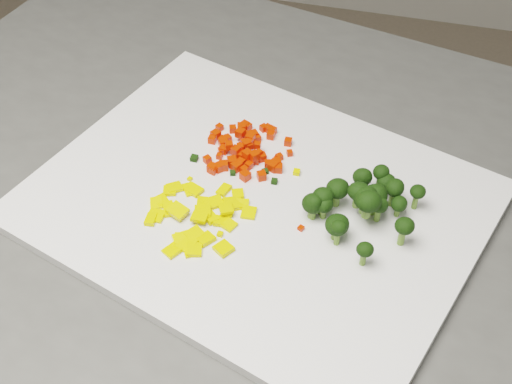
% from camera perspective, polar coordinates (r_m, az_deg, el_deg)
% --- Properties ---
extents(cutting_board, '(0.55, 0.49, 0.01)m').
position_cam_1_polar(cutting_board, '(0.77, 0.00, -0.84)').
color(cutting_board, white).
rests_on(cutting_board, counter_block).
extents(carrot_pile, '(0.10, 0.10, 0.03)m').
position_cam_1_polar(carrot_pile, '(0.81, -0.87, 4.01)').
color(carrot_pile, red).
rests_on(carrot_pile, cutting_board).
extents(pepper_pile, '(0.12, 0.12, 0.02)m').
position_cam_1_polar(pepper_pile, '(0.75, -4.45, -1.38)').
color(pepper_pile, yellow).
rests_on(pepper_pile, cutting_board).
extents(broccoli_pile, '(0.12, 0.12, 0.06)m').
position_cam_1_polar(broccoli_pile, '(0.74, 8.59, -0.57)').
color(broccoli_pile, black).
rests_on(broccoli_pile, cutting_board).
extents(carrot_cube_0, '(0.01, 0.01, 0.01)m').
position_cam_1_polar(carrot_cube_0, '(0.82, -0.55, 4.03)').
color(carrot_cube_0, red).
rests_on(carrot_cube_0, carrot_pile).
extents(carrot_cube_1, '(0.01, 0.01, 0.01)m').
position_cam_1_polar(carrot_cube_1, '(0.84, 1.28, 4.91)').
color(carrot_cube_1, red).
rests_on(carrot_cube_1, carrot_pile).
extents(carrot_cube_2, '(0.01, 0.01, 0.01)m').
position_cam_1_polar(carrot_cube_2, '(0.83, -0.93, 3.94)').
color(carrot_cube_2, red).
rests_on(carrot_cube_2, carrot_pile).
extents(carrot_cube_3, '(0.01, 0.01, 0.01)m').
position_cam_1_polar(carrot_cube_3, '(0.81, 0.24, 3.16)').
color(carrot_cube_3, red).
rests_on(carrot_cube_3, carrot_pile).
extents(carrot_cube_4, '(0.01, 0.01, 0.01)m').
position_cam_1_polar(carrot_cube_4, '(0.82, -2.77, 3.29)').
color(carrot_cube_4, red).
rests_on(carrot_cube_4, carrot_pile).
extents(carrot_cube_5, '(0.01, 0.01, 0.01)m').
position_cam_1_polar(carrot_cube_5, '(0.82, -1.05, 3.61)').
color(carrot_cube_5, red).
rests_on(carrot_cube_5, carrot_pile).
extents(carrot_cube_6, '(0.01, 0.01, 0.01)m').
position_cam_1_polar(carrot_cube_6, '(0.82, -0.79, 3.85)').
color(carrot_cube_6, red).
rests_on(carrot_cube_6, carrot_pile).
extents(carrot_cube_7, '(0.01, 0.01, 0.01)m').
position_cam_1_polar(carrot_cube_7, '(0.85, -1.17, 5.17)').
color(carrot_cube_7, red).
rests_on(carrot_cube_7, carrot_pile).
extents(carrot_cube_8, '(0.01, 0.01, 0.01)m').
position_cam_1_polar(carrot_cube_8, '(0.83, -2.49, 4.25)').
color(carrot_cube_8, red).
rests_on(carrot_cube_8, carrot_pile).
extents(carrot_cube_9, '(0.01, 0.01, 0.01)m').
position_cam_1_polar(carrot_cube_9, '(0.81, 0.48, 2.82)').
color(carrot_cube_9, red).
rests_on(carrot_cube_9, carrot_pile).
extents(carrot_cube_10, '(0.01, 0.01, 0.01)m').
position_cam_1_polar(carrot_cube_10, '(0.84, -0.20, 4.58)').
color(carrot_cube_10, red).
rests_on(carrot_cube_10, carrot_pile).
extents(carrot_cube_11, '(0.01, 0.01, 0.01)m').
position_cam_1_polar(carrot_cube_11, '(0.81, -3.92, 2.61)').
color(carrot_cube_11, red).
rests_on(carrot_cube_11, carrot_pile).
extents(carrot_cube_12, '(0.01, 0.01, 0.01)m').
position_cam_1_polar(carrot_cube_12, '(0.81, -1.63, 3.34)').
color(carrot_cube_12, red).
rests_on(carrot_cube_12, carrot_pile).
extents(carrot_cube_13, '(0.01, 0.01, 0.01)m').
position_cam_1_polar(carrot_cube_13, '(0.79, -0.96, 1.79)').
color(carrot_cube_13, red).
rests_on(carrot_cube_13, carrot_pile).
extents(carrot_cube_14, '(0.01, 0.01, 0.01)m').
position_cam_1_polar(carrot_cube_14, '(0.80, 1.68, 2.34)').
color(carrot_cube_14, red).
rests_on(carrot_cube_14, carrot_pile).
extents(carrot_cube_15, '(0.01, 0.01, 0.01)m').
position_cam_1_polar(carrot_cube_15, '(0.80, -3.51, 1.92)').
color(carrot_cube_15, red).
rests_on(carrot_cube_15, carrot_pile).
extents(carrot_cube_16, '(0.01, 0.01, 0.01)m').
position_cam_1_polar(carrot_cube_16, '(0.80, 1.81, 1.90)').
color(carrot_cube_16, red).
rests_on(carrot_cube_16, carrot_pile).
extents(carrot_cube_17, '(0.01, 0.01, 0.01)m').
position_cam_1_polar(carrot_cube_17, '(0.82, -0.44, 4.36)').
color(carrot_cube_17, red).
rests_on(carrot_cube_17, carrot_pile).
extents(carrot_cube_18, '(0.01, 0.01, 0.01)m').
position_cam_1_polar(carrot_cube_18, '(0.81, -1.28, 3.60)').
color(carrot_cube_18, red).
rests_on(carrot_cube_18, carrot_pile).
extents(carrot_cube_19, '(0.01, 0.01, 0.01)m').
position_cam_1_polar(carrot_cube_19, '(0.85, -0.69, 5.27)').
color(carrot_cube_19, red).
rests_on(carrot_cube_19, carrot_pile).
extents(carrot_cube_20, '(0.01, 0.01, 0.01)m').
position_cam_1_polar(carrot_cube_20, '(0.82, -0.52, 3.73)').
color(carrot_cube_20, red).
rests_on(carrot_cube_20, carrot_pile).
extents(carrot_cube_21, '(0.01, 0.01, 0.01)m').
position_cam_1_polar(carrot_cube_21, '(0.85, -0.90, 5.35)').
color(carrot_cube_21, red).
rests_on(carrot_cube_21, carrot_pile).
extents(carrot_cube_22, '(0.01, 0.01, 0.01)m').
position_cam_1_polar(carrot_cube_22, '(0.80, 1.34, 2.08)').
color(carrot_cube_22, red).
rests_on(carrot_cube_22, carrot_pile).
extents(carrot_cube_23, '(0.01, 0.01, 0.01)m').
position_cam_1_polar(carrot_cube_23, '(0.81, 0.22, 3.03)').
color(carrot_cube_23, red).
rests_on(carrot_cube_23, carrot_pile).
extents(carrot_cube_24, '(0.01, 0.01, 0.01)m').
position_cam_1_polar(carrot_cube_24, '(0.79, -0.87, 1.31)').
color(carrot_cube_24, red).
rests_on(carrot_cube_24, carrot_pile).
extents(carrot_cube_25, '(0.01, 0.01, 0.01)m').
position_cam_1_polar(carrot_cube_25, '(0.81, -1.13, 2.92)').
color(carrot_cube_25, red).
rests_on(carrot_cube_25, carrot_pile).
extents(carrot_cube_26, '(0.01, 0.01, 0.01)m').
position_cam_1_polar(carrot_cube_26, '(0.81, 0.14, 3.76)').
color(carrot_cube_26, red).
rests_on(carrot_cube_26, carrot_pile).
extents(carrot_cube_27, '(0.01, 0.01, 0.01)m').
position_cam_1_polar(carrot_cube_27, '(0.84, -3.24, 4.61)').
color(carrot_cube_27, red).
rests_on(carrot_cube_27, carrot_pile).
extents(carrot_cube_28, '(0.01, 0.01, 0.01)m').
position_cam_1_polar(carrot_cube_28, '(0.80, -0.69, 3.03)').
color(carrot_cube_28, red).
rests_on(carrot_cube_28, carrot_pile).
extents(carrot_cube_29, '(0.01, 0.01, 0.01)m').
position_cam_1_polar(carrot_cube_29, '(0.85, -1.87, 5.06)').
color(carrot_cube_29, red).
rests_on(carrot_cube_29, carrot_pile).
extents(carrot_cube_30, '(0.01, 0.01, 0.01)m').
position_cam_1_polar(carrot_cube_30, '(0.83, -0.34, 3.88)').
color(carrot_cube_30, red).
rests_on(carrot_cube_30, carrot_pile).
extents(carrot_cube_31, '(0.01, 0.01, 0.01)m').
position_cam_1_polar(carrot_cube_31, '(0.85, 0.62, 5.14)').
color(carrot_cube_31, red).
rests_on(carrot_cube_31, carrot_pile).
extents(carrot_cube_32, '(0.01, 0.01, 0.01)m').
position_cam_1_polar(carrot_cube_32, '(0.83, -2.68, 4.24)').
color(carrot_cube_32, red).
rests_on(carrot_cube_32, carrot_pile).
extents(carrot_cube_33, '(0.01, 0.01, 0.01)m').
position_cam_1_polar(carrot_cube_33, '(0.83, 0.12, 4.34)').
color(carrot_cube_33, red).
rests_on(carrot_cube_33, carrot_pile).
extents(carrot_cube_34, '(0.01, 0.01, 0.01)m').
position_cam_1_polar(carrot_cube_34, '(0.85, 0.94, 5.12)').
color(carrot_cube_34, red).
rests_on(carrot_cube_34, carrot_pile).
extents(carrot_cube_35, '(0.01, 0.01, 0.01)m').
position_cam_1_polar(carrot_cube_35, '(0.83, -1.26, 4.73)').
color(carrot_cube_35, red).
rests_on(carrot_cube_35, carrot_pile).
extents(carrot_cube_36, '(0.01, 0.01, 0.01)m').
position_cam_1_polar(carrot_cube_36, '(0.81, -0.03, 2.57)').
color(carrot_cube_36, red).
rests_on(carrot_cube_36, carrot_pile).
extents(carrot_cube_37, '(0.01, 0.01, 0.01)m').
position_cam_1_polar(carrot_cube_37, '(0.81, -0.06, 2.70)').
color(carrot_cube_37, red).
rests_on(carrot_cube_37, carrot_pile).
extents(carrot_cube_38, '(0.01, 0.01, 0.01)m').
position_cam_1_polar(carrot_cube_38, '(0.80, -3.25, 1.99)').
color(carrot_cube_38, red).
rests_on(carrot_cube_38, carrot_pile).
extents(carrot_cube_39, '(0.01, 0.01, 0.01)m').
position_cam_1_polar(carrot_cube_39, '(0.84, 1.19, 4.57)').
color(carrot_cube_39, red).
rests_on(carrot_cube_39, carrot_pile).
extents(carrot_cube_40, '(0.01, 0.01, 0.01)m').
position_cam_1_polar(carrot_cube_40, '(0.85, -2.93, 5.18)').
color(carrot_cube_40, red).
rests_on(carrot_cube_40, carrot_pile).
extents(carrot_cube_41, '(0.01, 0.01, 0.01)m').
position_cam_1_polar(carrot_cube_41, '(0.80, 1.24, 2.16)').
color(carrot_cube_41, red).
rests_on(carrot_cube_41, carrot_pile).
extents(carrot_cube_42, '(0.01, 0.01, 0.01)m').
position_cam_1_polar(carrot_cube_42, '(0.81, -2.95, 2.88)').
color(carrot_cube_42, red).
rests_on(carrot_cube_42, carrot_pile).
extents(carrot_cube_43, '(0.01, 0.01, 0.01)m').
position_cam_1_polar(carrot_cube_43, '(0.80, 0.96, 2.26)').
color(carrot_cube_43, red).
rests_on(carrot_cube_43, carrot_pile).
extents(carrot_cube_44, '(0.01, 0.01, 0.01)m').
position_cam_1_polar(carrot_cube_44, '(0.80, -2.96, 2.00)').
color(carrot_cube_44, red).
rests_on(carrot_cube_44, carrot_pile).
extents(carrot_cube_45, '(0.01, 0.01, 0.01)m').
position_cam_1_polar(carrot_cube_45, '(0.80, -1.92, 2.45)').
color(carrot_cube_45, red).
rests_on(carrot_cube_45, carrot_pile).
extents(carrot_cube_46, '(0.01, 0.01, 0.01)m').
position_cam_1_polar(carrot_cube_46, '(0.84, -0.90, 4.57)').
color(carrot_cube_46, red).
rests_on(carrot_cube_46, carrot_pile).
extents(carrot_cube_47, '(0.01, 0.01, 0.01)m').
position_cam_1_polar(carrot_cube_47, '(0.83, -3.52, 4.22)').
color(carrot_cube_47, red).
rests_on(carrot_cube_47, carrot_pile).
extents(carrot_cube_48, '(0.01, 0.01, 0.01)m').
position_cam_1_polar(carrot_cube_48, '(0.80, -0.15, 2.91)').
color(carrot_cube_48, red).
rests_on(carrot_cube_48, carrot_pile).
extents(carrot_cube_49, '(0.01, 0.01, 0.01)m').
position_cam_1_polar(carrot_cube_49, '(0.81, 1.87, 2.82)').
color(carrot_cube_49, red).
rests_on(carrot_cube_49, carrot_pile).
extents(carrot_cube_50, '(0.01, 0.01, 0.01)m').
position_cam_1_polar(carrot_cube_50, '(0.82, 2.71, 3.13)').
color(carrot_cube_50, red).
rests_on(carrot_cube_50, carrot_pile).
extents(carrot_cube_51, '(0.01, 0.01, 0.01)m').
position_cam_1_polar(carrot_cube_51, '(0.80, -3.45, 1.75)').
color(carrot_cube_51, red).
rests_on(carrot_cube_51, carrot_pile).
extents(carrot_cube_52, '(0.01, 0.01, 0.01)m').
position_cam_1_polar(carrot_cube_52, '(0.82, -2.60, 3.42)').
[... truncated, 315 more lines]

